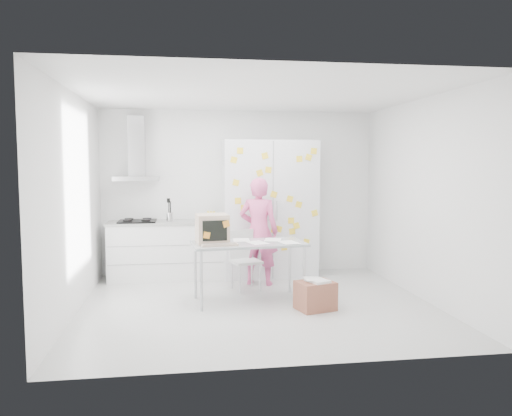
{
  "coord_description": "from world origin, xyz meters",
  "views": [
    {
      "loc": [
        -0.94,
        -6.26,
        1.82
      ],
      "look_at": [
        0.09,
        0.72,
        1.2
      ],
      "focal_mm": 35.0,
      "sensor_mm": 36.0,
      "label": 1
    }
  ],
  "objects": [
    {
      "name": "desk",
      "position": [
        -0.39,
        0.21,
        0.89
      ],
      "size": [
        1.53,
        0.87,
        1.17
      ],
      "rotation": [
        0.0,
        0.0,
        0.09
      ],
      "color": "#A2AAAD",
      "rests_on": "ground"
    },
    {
      "name": "tall_cabinet",
      "position": [
        0.45,
        1.67,
        1.1
      ],
      "size": [
        1.5,
        0.68,
        2.2
      ],
      "color": "silver",
      "rests_on": "ground"
    },
    {
      "name": "ceiling",
      "position": [
        0.0,
        0.0,
        2.7
      ],
      "size": [
        4.5,
        4.0,
        0.02
      ],
      "primitive_type": "cube",
      "color": "white",
      "rests_on": "walls"
    },
    {
      "name": "counter_run",
      "position": [
        -1.2,
        1.7,
        0.47
      ],
      "size": [
        1.84,
        0.63,
        1.28
      ],
      "color": "white",
      "rests_on": "ground"
    },
    {
      "name": "floor",
      "position": [
        0.0,
        0.0,
        -0.01
      ],
      "size": [
        4.5,
        4.0,
        0.02
      ],
      "primitive_type": "cube",
      "color": "silver",
      "rests_on": "ground"
    },
    {
      "name": "range_hood",
      "position": [
        -1.65,
        1.84,
        1.96
      ],
      "size": [
        0.7,
        0.48,
        1.01
      ],
      "color": "silver",
      "rests_on": "walls"
    },
    {
      "name": "cardboard_box",
      "position": [
        0.69,
        -0.31,
        0.18
      ],
      "size": [
        0.52,
        0.46,
        0.39
      ],
      "rotation": [
        0.0,
        0.0,
        0.27
      ],
      "color": "#995942",
      "rests_on": "ground"
    },
    {
      "name": "person",
      "position": [
        0.19,
        1.1,
        0.81
      ],
      "size": [
        0.69,
        0.58,
        1.63
      ],
      "primitive_type": "imported",
      "rotation": [
        0.0,
        0.0,
        2.77
      ],
      "color": "#DF5690",
      "rests_on": "ground"
    },
    {
      "name": "chair",
      "position": [
        -0.06,
        0.86,
        0.49
      ],
      "size": [
        0.48,
        0.48,
        0.86
      ],
      "rotation": [
        0.0,
        0.0,
        0.26
      ],
      "color": "silver",
      "rests_on": "ground"
    },
    {
      "name": "walls",
      "position": [
        0.0,
        0.72,
        1.35
      ],
      "size": [
        4.52,
        4.01,
        2.7
      ],
      "color": "white",
      "rests_on": "ground"
    }
  ]
}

